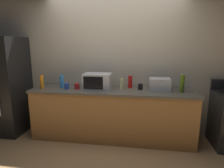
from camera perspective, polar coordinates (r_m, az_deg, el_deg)
ground_plane at (r=3.25m, az=-1.11°, el=-19.02°), size 8.00×8.00×0.00m
back_wall at (r=3.61m, az=0.98°, el=6.77°), size 6.40×0.10×2.70m
counter_run at (r=3.41m, az=0.00°, el=-9.05°), size 2.84×0.64×0.90m
refrigerator at (r=4.11m, az=-29.55°, el=-0.49°), size 0.72×0.73×1.80m
microwave at (r=3.34m, az=-4.36°, el=0.89°), size 0.48×0.35×0.27m
toaster_oven at (r=3.30m, az=14.19°, el=-0.13°), size 0.34×0.26×0.21m
bottle_olive_oil at (r=3.28m, az=20.39°, el=0.13°), size 0.07×0.07×0.29m
bottle_dish_soap at (r=3.56m, az=-20.38°, el=0.60°), size 0.06×0.06×0.24m
bottle_hot_sauce at (r=3.42m, az=5.51°, el=0.66°), size 0.08×0.08×0.22m
bottle_vinegar at (r=3.32m, az=2.99°, el=0.07°), size 0.06×0.06×0.18m
bottle_spray_cleaner at (r=3.54m, az=-14.90°, el=0.78°), size 0.07×0.07×0.23m
mug_blue at (r=3.41m, az=-13.50°, el=-0.63°), size 0.08×0.08×0.10m
mug_red at (r=3.38m, az=-10.53°, el=-0.66°), size 0.09×0.09×0.10m
mug_black at (r=3.31m, az=8.54°, el=-0.82°), size 0.08×0.08×0.10m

